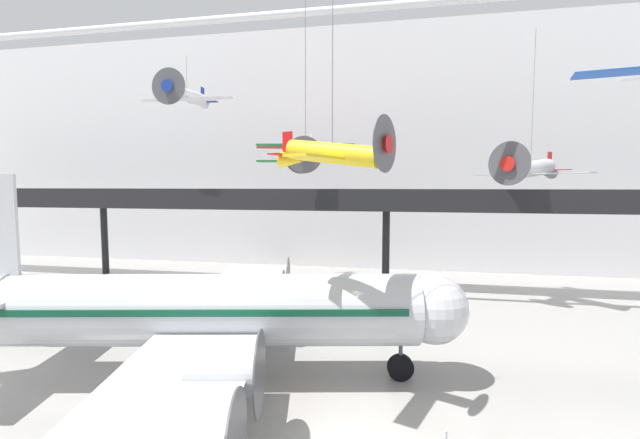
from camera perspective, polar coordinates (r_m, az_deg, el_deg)
name	(u,v)px	position (r m, az deg, el deg)	size (l,w,h in m)	color
hangar_back_wall	(391,149)	(50.77, 9.44, 9.27)	(140.00, 3.00, 27.60)	white
mezzanine_walkway	(386,207)	(39.65, 8.78, 1.70)	(110.00, 3.20, 9.29)	black
ceiling_truss_beam	(384,6)	(34.97, 8.53, 26.32)	(120.00, 0.60, 0.60)	silver
airliner_silver_main	(200,311)	(22.08, -15.76, -11.62)	(26.50, 30.56, 10.17)	silver
suspended_plane_white_twin	(187,96)	(45.85, -17.29, 15.46)	(9.32, 7.60, 5.36)	silver
suspended_plane_yellow_lowwing	(333,153)	(17.71, 1.71, 8.80)	(5.30, 6.19, 11.90)	yellow
suspended_plane_silver_racer	(530,169)	(38.77, 26.26, 6.01)	(8.20, 7.87, 12.42)	silver
suspended_plane_green_biplane	(306,155)	(28.24, -1.92, 8.57)	(6.38, 5.26, 11.70)	#1E6B33
suspended_plane_red_highwing	(306,153)	(41.53, -1.91, 8.81)	(9.21, 7.95, 11.29)	red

